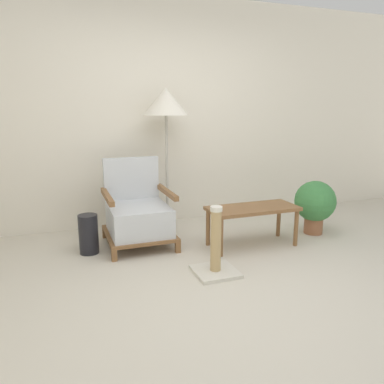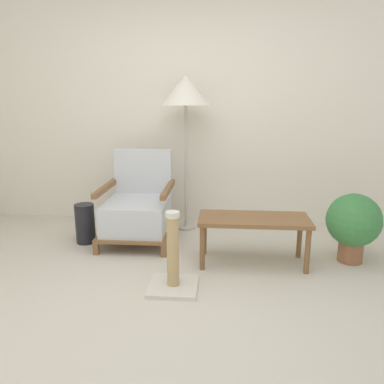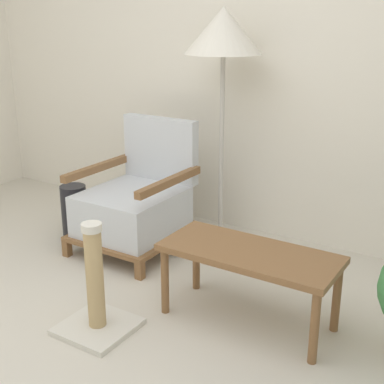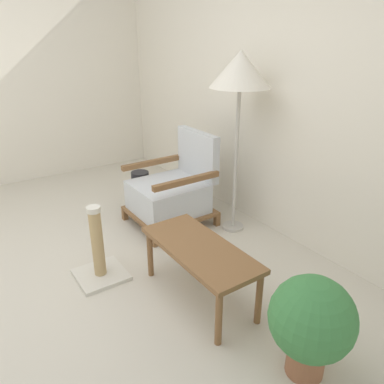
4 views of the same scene
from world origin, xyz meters
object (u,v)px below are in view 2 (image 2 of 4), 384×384
vase (85,223)px  potted_plant (353,223)px  coffee_table (254,224)px  armchair (138,209)px  floor_lamp (186,93)px  scratching_post (173,266)px

vase → potted_plant: (2.47, -0.25, 0.16)m
coffee_table → vase: coffee_table is taller
vase → potted_plant: bearing=-5.9°
armchair → floor_lamp: 1.27m
scratching_post → armchair: bearing=116.5°
armchair → vase: size_ratio=2.26×
coffee_table → potted_plant: (0.86, 0.11, -0.00)m
armchair → floor_lamp: (0.44, 0.41, 1.12)m
vase → armchair: bearing=10.0°
coffee_table → floor_lamp: bearing=127.3°
potted_plant → scratching_post: (-1.49, -0.61, -0.17)m
scratching_post → floor_lamp: bearing=91.3°
armchair → scratching_post: 1.07m
armchair → vase: bearing=-170.0°
potted_plant → coffee_table: bearing=-172.7°
armchair → vase: 0.54m
armchair → scratching_post: size_ratio=1.47×
floor_lamp → scratching_post: (0.03, -1.36, -1.26)m
coffee_table → scratching_post: size_ratio=1.55×
floor_lamp → scratching_post: bearing=-88.7°
coffee_table → vase: 1.66m
floor_lamp → coffee_table: 1.54m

